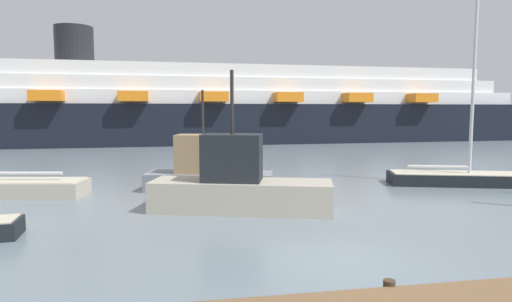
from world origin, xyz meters
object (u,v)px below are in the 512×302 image
sailboat_0 (2,183)px  fishing_boat_0 (207,170)px  cruise_ship (207,108)px  sailboat_2 (458,175)px  fishing_boat_1 (239,185)px

sailboat_0 → fishing_boat_0: size_ratio=2.00×
cruise_ship → sailboat_0: bearing=-111.8°
sailboat_0 → sailboat_2: bearing=-172.6°
sailboat_2 → fishing_boat_1: size_ratio=1.50×
cruise_ship → sailboat_2: bearing=-73.3°
fishing_boat_0 → fishing_boat_1: size_ratio=0.89×
sailboat_0 → fishing_boat_1: sailboat_0 is taller
sailboat_0 → fishing_boat_0: bearing=-170.9°
fishing_boat_1 → cruise_ship: 36.54m
sailboat_2 → fishing_boat_1: bearing=-146.0°
fishing_boat_1 → sailboat_0: bearing=-8.7°
sailboat_2 → fishing_boat_0: size_ratio=1.70×
sailboat_0 → sailboat_2: 22.42m
sailboat_0 → cruise_ship: size_ratio=0.15×
sailboat_2 → fishing_boat_0: 13.13m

